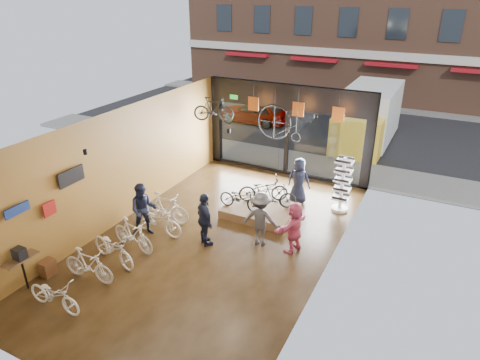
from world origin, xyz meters
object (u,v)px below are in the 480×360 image
Objects in this scene: floor_bike_3 at (133,235)px; customer_5 at (294,227)px; display_platform at (260,211)px; display_bike_right at (263,189)px; display_bike_left at (240,198)px; floor_bike_4 at (157,220)px; customer_4 at (299,181)px; floor_bike_5 at (165,208)px; hung_bike at (214,109)px; street_car at (254,112)px; customer_1 at (144,210)px; customer_2 at (205,220)px; customer_3 at (261,219)px; box_truck at (366,119)px; floor_bike_0 at (54,295)px; display_bike_mid at (274,196)px; sunglasses_rack at (342,185)px; penny_farthing at (281,124)px; floor_bike_2 at (113,248)px; floor_bike_1 at (88,265)px.

floor_bike_3 is 1.05× the size of customer_5.
floor_bike_3 is at bearing -48.31° from customer_5.
display_platform is 0.78m from display_bike_right.
display_bike_left reaches higher than floor_bike_3.
customer_5 is (1.79, -1.56, 0.65)m from display_platform.
floor_bike_4 is 4.38m from customer_5.
floor_bike_3 is 0.98× the size of customer_4.
floor_bike_5 reaches higher than floor_bike_4.
display_bike_right is at bearing -138.46° from hung_bike.
display_platform is at bearing -49.23° from display_bike_left.
customer_5 is at bearing 103.30° from customer_4.
customer_4 is (5.65, -8.32, 0.16)m from street_car.
display_bike_right is at bearing -20.74° from floor_bike_3.
floor_bike_5 is at bearing 47.22° from customer_1.
display_platform is 1.38× the size of customer_2.
customer_3 reaches higher than floor_bike_3.
hung_bike is at bearing -124.37° from box_truck.
customer_4 is at bearing -147.27° from customer_5.
customer_4 is at bearing -96.54° from box_truck.
customer_5 is (2.52, 0.92, -0.07)m from customer_2.
floor_bike_4 is 0.55m from customer_1.
display_bike_right is at bearing -121.51° from customer_5.
floor_bike_4 is at bearing -2.08° from floor_bike_0.
floor_bike_4 is 4.00m from display_bike_mid.
display_platform is 1.37× the size of customer_3.
floor_bike_0 is at bearing -120.98° from customer_1.
customer_1 is at bearing 2.93° from floor_bike_0.
display_bike_right is (2.43, 4.17, 0.25)m from floor_bike_3.
customer_5 is at bearing -91.21° from sunglasses_rack.
hung_bike is at bearing -11.63° from customer_4.
floor_bike_4 is (-4.11, -11.48, -0.90)m from box_truck.
customer_2 is 4.30m from customer_4.
penny_farthing is (-1.21, 1.13, 1.64)m from customer_4.
display_bike_left is (2.05, 4.03, 0.23)m from floor_bike_2.
display_platform is (2.63, 5.41, -0.33)m from floor_bike_1.
floor_bike_0 is 0.93× the size of display_bike_right.
customer_3 is at bearing -34.35° from floor_bike_0.
penny_farthing is at bearing -1.77° from display_bike_left.
display_platform is at bearing 26.12° from street_car.
street_car is at bearing -70.36° from customer_3.
display_bike_right is at bearing 26.70° from street_car.
hung_bike is (-2.25, 4.52, 2.06)m from customer_2.
floor_bike_0 is at bearing 163.55° from display_bike_left.
floor_bike_1 is 7.85m from hung_bike.
customer_1 is at bearing 24.92° from floor_bike_3.
display_bike_mid is at bearing -139.18° from hung_bike.
customer_1 is 1.01× the size of customer_2.
customer_3 is (1.50, 0.79, 0.01)m from customer_2.
penny_farthing is at bearing 31.72° from street_car.
customer_3 is at bearing -74.29° from floor_bike_4.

